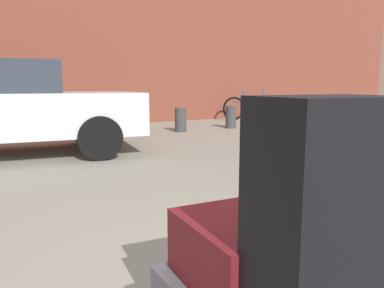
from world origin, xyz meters
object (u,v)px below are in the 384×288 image
(bicycle_leaning, at_px, (249,108))
(bollard_kerb_near, at_px, (181,120))
(suitcase_brown_stacked_top, at_px, (368,222))
(suitcase_black_front_right, at_px, (322,225))
(duffel_bag_tan_topmost_pile, at_px, (373,168))
(bollard_kerb_mid, at_px, (231,117))
(suitcase_maroon_center, at_px, (259,247))

(bicycle_leaning, relative_size, bollard_kerb_near, 3.10)
(suitcase_brown_stacked_top, relative_size, bicycle_leaning, 0.28)
(bollard_kerb_near, bearing_deg, suitcase_black_front_right, -115.83)
(duffel_bag_tan_topmost_pile, xyz_separation_m, bollard_kerb_mid, (4.09, 6.56, -0.44))
(suitcase_maroon_center, bearing_deg, duffel_bag_tan_topmost_pile, -0.89)
(duffel_bag_tan_topmost_pile, bearing_deg, bollard_kerb_mid, 57.04)
(bollard_kerb_near, distance_m, bollard_kerb_mid, 1.44)
(suitcase_black_front_right, distance_m, bollard_kerb_mid, 8.37)
(suitcase_brown_stacked_top, relative_size, duffel_bag_tan_topmost_pile, 1.18)
(suitcase_brown_stacked_top, distance_m, bicycle_leaning, 10.09)
(suitcase_maroon_center, relative_size, bollard_kerb_near, 1.00)
(suitcase_black_front_right, xyz_separation_m, suitcase_maroon_center, (0.09, 0.36, -0.23))
(bollard_kerb_near, height_order, bollard_kerb_mid, same)
(suitcase_black_front_right, height_order, bollard_kerb_near, suitcase_black_front_right)
(bollard_kerb_near, xyz_separation_m, bollard_kerb_mid, (1.44, 0.00, 0.00))
(suitcase_maroon_center, bearing_deg, bollard_kerb_near, 67.75)
(bicycle_leaning, relative_size, bollard_kerb_mid, 3.10)
(suitcase_maroon_center, distance_m, duffel_bag_tan_topmost_pile, 0.64)
(suitcase_maroon_center, xyz_separation_m, bicycle_leaning, (6.56, 8.08, -0.09))
(duffel_bag_tan_topmost_pile, height_order, bicycle_leaning, bicycle_leaning)
(suitcase_black_front_right, relative_size, bollard_kerb_mid, 1.27)
(suitcase_maroon_center, bearing_deg, suitcase_brown_stacked_top, -0.89)
(suitcase_black_front_right, bearing_deg, bollard_kerb_near, 70.45)
(bollard_kerb_mid, bearing_deg, bollard_kerb_near, 180.00)
(suitcase_black_front_right, distance_m, duffel_bag_tan_topmost_pile, 0.75)
(suitcase_black_front_right, relative_size, bollard_kerb_near, 1.27)
(duffel_bag_tan_topmost_pile, height_order, bollard_kerb_mid, duffel_bag_tan_topmost_pile)
(duffel_bag_tan_topmost_pile, bearing_deg, bollard_kerb_near, 67.01)
(bicycle_leaning, xyz_separation_m, bollard_kerb_near, (-3.32, -1.58, -0.10))
(suitcase_brown_stacked_top, relative_size, suitcase_maroon_center, 0.88)
(suitcase_black_front_right, xyz_separation_m, duffel_bag_tan_topmost_pile, (0.68, 0.31, 0.02))
(suitcase_brown_stacked_top, distance_m, bollard_kerb_mid, 7.73)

